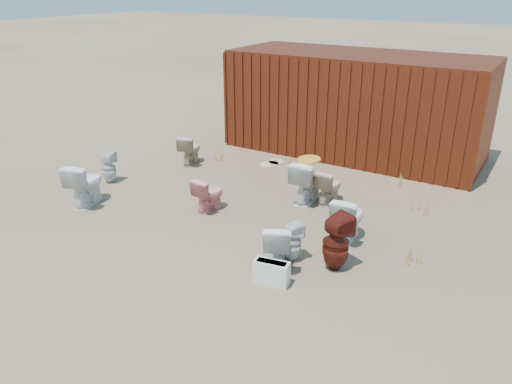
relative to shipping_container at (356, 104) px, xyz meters
The scene contains 22 objects.
ground 5.34m from the shipping_container, 90.00° to the right, with size 100.00×100.00×0.00m, color brown.
shipping_container is the anchor object (origin of this frame).
toilet_front_a 6.53m from the shipping_container, 118.85° to the right, with size 0.47×0.82×0.84m, color white.
toilet_front_pink 4.86m from the shipping_container, 101.70° to the right, with size 0.36×0.64×0.65m, color pink.
toilet_front_c 5.90m from the shipping_container, 79.28° to the right, with size 0.41×0.71×0.73m, color white.
toilet_front_maroon 5.72m from the shipping_container, 71.06° to the right, with size 0.39×0.40×0.87m, color #5B170F.
toilet_front_e 4.77m from the shipping_container, 69.53° to the right, with size 0.43×0.76×0.77m, color white.
toilet_back_a 5.96m from the shipping_container, 127.64° to the right, with size 0.30×0.31×0.67m, color silver.
toilet_back_beige_left 4.13m from the shipping_container, 135.51° to the right, with size 0.39×0.68×0.69m, color #C6AE91.
toilet_back_beige_right 3.40m from the shipping_container, 76.43° to the right, with size 0.38×0.66×0.67m, color #CAB494.
toilet_back_yellowlid 3.47m from the shipping_container, 83.23° to the right, with size 0.47×0.83×0.84m, color white.
toilet_back_e 5.67m from the shipping_container, 77.81° to the right, with size 0.29×0.29×0.63m, color white.
yellow_lid 3.40m from the shipping_container, 83.23° to the right, with size 0.43×0.53×0.03m, color gold.
loose_tank 6.41m from the shipping_container, 78.67° to the right, with size 0.50×0.20×0.35m, color white.
loose_lid_near 2.61m from the shipping_container, 123.05° to the right, with size 0.38×0.49×0.02m, color beige.
loose_lid_far 2.41m from the shipping_container, 125.96° to the right, with size 0.36×0.47×0.02m, color tan.
weed_clump_a 3.55m from the shipping_container, 137.60° to the right, with size 0.36×0.36×0.27m, color #9E843F.
weed_clump_b 2.87m from the shipping_container, 81.61° to the right, with size 0.32×0.32×0.27m, color #9E843F.
weed_clump_c 3.75m from the shipping_container, 48.74° to the right, with size 0.36×0.36×0.31m, color #9E843F.
weed_clump_d 2.29m from the shipping_container, 110.63° to the right, with size 0.30×0.30×0.27m, color #9E843F.
weed_clump_e 2.56m from the shipping_container, 46.90° to the right, with size 0.34×0.34×0.28m, color #9E843F.
weed_clump_f 5.51m from the shipping_container, 58.76° to the right, with size 0.28×0.28×0.26m, color #9E843F.
Camera 1 is at (4.20, -6.21, 3.94)m, focal length 35.00 mm.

